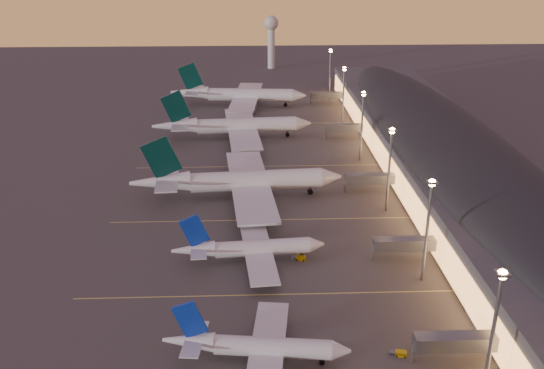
{
  "coord_description": "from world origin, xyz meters",
  "views": [
    {
      "loc": [
        -4.65,
        -123.83,
        75.1
      ],
      "look_at": [
        2.0,
        45.0,
        7.0
      ],
      "focal_mm": 40.0,
      "sensor_mm": 36.0,
      "label": 1
    }
  ],
  "objects_px": {
    "airliner_wide_near": "(238,181)",
    "baggage_tug_a": "(399,353)",
    "airliner_wide_mid": "(233,126)",
    "radar_tower": "(271,33)",
    "airliner_wide_far": "(238,95)",
    "baggage_tug_c": "(299,258)",
    "airliner_narrow_north": "(249,249)",
    "airliner_narrow_south": "(256,347)"
  },
  "relations": [
    {
      "from": "airliner_wide_near",
      "to": "baggage_tug_a",
      "type": "xyz_separation_m",
      "value": [
        32.25,
        -79.63,
        -5.02
      ]
    },
    {
      "from": "airliner_wide_mid",
      "to": "radar_tower",
      "type": "xyz_separation_m",
      "value": [
        21.17,
        146.63,
        16.55
      ]
    },
    {
      "from": "airliner_wide_far",
      "to": "baggage_tug_c",
      "type": "xyz_separation_m",
      "value": [
        17.14,
        -155.02,
        -5.0
      ]
    },
    {
      "from": "airliner_narrow_north",
      "to": "baggage_tug_c",
      "type": "relative_size",
      "value": 10.52
    },
    {
      "from": "airliner_wide_mid",
      "to": "baggage_tug_a",
      "type": "xyz_separation_m",
      "value": [
        35.08,
        -141.17,
        -4.89
      ]
    },
    {
      "from": "airliner_narrow_south",
      "to": "airliner_narrow_north",
      "type": "xyz_separation_m",
      "value": [
        -1.17,
        39.28,
        0.22
      ]
    },
    {
      "from": "airliner_narrow_north",
      "to": "airliner_wide_mid",
      "type": "distance_m",
      "value": 102.76
    },
    {
      "from": "airliner_wide_far",
      "to": "baggage_tug_a",
      "type": "relative_size",
      "value": 19.27
    },
    {
      "from": "airliner_narrow_south",
      "to": "airliner_wide_near",
      "type": "relative_size",
      "value": 0.55
    },
    {
      "from": "airliner_narrow_north",
      "to": "airliner_wide_far",
      "type": "relative_size",
      "value": 0.58
    },
    {
      "from": "airliner_wide_near",
      "to": "airliner_wide_far",
      "type": "xyz_separation_m",
      "value": [
        -1.26,
        114.31,
        0.01
      ]
    },
    {
      "from": "baggage_tug_c",
      "to": "airliner_wide_mid",
      "type": "bearing_deg",
      "value": 115.33
    },
    {
      "from": "airliner_narrow_north",
      "to": "airliner_wide_mid",
      "type": "xyz_separation_m",
      "value": [
        -6.13,
        102.56,
        1.77
      ]
    },
    {
      "from": "airliner_narrow_north",
      "to": "airliner_wide_far",
      "type": "xyz_separation_m",
      "value": [
        -4.56,
        155.33,
        1.9
      ]
    },
    {
      "from": "radar_tower",
      "to": "baggage_tug_c",
      "type": "height_order",
      "value": "radar_tower"
    },
    {
      "from": "airliner_narrow_south",
      "to": "baggage_tug_a",
      "type": "distance_m",
      "value": 27.94
    },
    {
      "from": "airliner_narrow_south",
      "to": "baggage_tug_c",
      "type": "distance_m",
      "value": 41.3
    },
    {
      "from": "radar_tower",
      "to": "airliner_wide_near",
      "type": "bearing_deg",
      "value": -95.03
    },
    {
      "from": "airliner_narrow_south",
      "to": "baggage_tug_a",
      "type": "relative_size",
      "value": 10.52
    },
    {
      "from": "airliner_narrow_north",
      "to": "radar_tower",
      "type": "bearing_deg",
      "value": 81.63
    },
    {
      "from": "airliner_wide_near",
      "to": "airliner_wide_far",
      "type": "height_order",
      "value": "airliner_wide_far"
    },
    {
      "from": "airliner_wide_far",
      "to": "baggage_tug_a",
      "type": "distance_m",
      "value": 196.88
    },
    {
      "from": "radar_tower",
      "to": "airliner_wide_far",
      "type": "bearing_deg",
      "value": -101.8
    },
    {
      "from": "airliner_narrow_south",
      "to": "airliner_wide_near",
      "type": "height_order",
      "value": "airliner_wide_near"
    },
    {
      "from": "airliner_narrow_south",
      "to": "airliner_narrow_north",
      "type": "distance_m",
      "value": 39.3
    },
    {
      "from": "airliner_narrow_south",
      "to": "baggage_tug_c",
      "type": "height_order",
      "value": "airliner_narrow_south"
    },
    {
      "from": "airliner_wide_near",
      "to": "baggage_tug_c",
      "type": "height_order",
      "value": "airliner_wide_near"
    },
    {
      "from": "airliner_wide_mid",
      "to": "baggage_tug_a",
      "type": "height_order",
      "value": "airliner_wide_mid"
    },
    {
      "from": "airliner_narrow_south",
      "to": "airliner_wide_far",
      "type": "height_order",
      "value": "airliner_wide_far"
    },
    {
      "from": "airliner_wide_near",
      "to": "baggage_tug_c",
      "type": "xyz_separation_m",
      "value": [
        15.88,
        -40.71,
        -4.99
      ]
    },
    {
      "from": "airliner_wide_mid",
      "to": "airliner_wide_far",
      "type": "distance_m",
      "value": 52.79
    },
    {
      "from": "airliner_narrow_south",
      "to": "airliner_wide_far",
      "type": "distance_m",
      "value": 194.71
    },
    {
      "from": "airliner_narrow_south",
      "to": "radar_tower",
      "type": "height_order",
      "value": "radar_tower"
    },
    {
      "from": "airliner_narrow_north",
      "to": "baggage_tug_a",
      "type": "relative_size",
      "value": 11.2
    },
    {
      "from": "airliner_wide_near",
      "to": "airliner_wide_mid",
      "type": "height_order",
      "value": "airliner_wide_near"
    },
    {
      "from": "baggage_tug_a",
      "to": "baggage_tug_c",
      "type": "xyz_separation_m",
      "value": [
        -16.36,
        38.92,
        0.03
      ]
    },
    {
      "from": "baggage_tug_a",
      "to": "airliner_wide_mid",
      "type": "bearing_deg",
      "value": 116.52
    },
    {
      "from": "airliner_narrow_north",
      "to": "airliner_wide_near",
      "type": "bearing_deg",
      "value": 89.68
    },
    {
      "from": "airliner_narrow_south",
      "to": "airliner_narrow_north",
      "type": "height_order",
      "value": "airliner_narrow_north"
    },
    {
      "from": "baggage_tug_c",
      "to": "baggage_tug_a",
      "type": "bearing_deg",
      "value": -52.23
    },
    {
      "from": "airliner_narrow_north",
      "to": "airliner_wide_near",
      "type": "relative_size",
      "value": 0.58
    },
    {
      "from": "airliner_wide_far",
      "to": "airliner_wide_near",
      "type": "bearing_deg",
      "value": -83.91
    }
  ]
}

